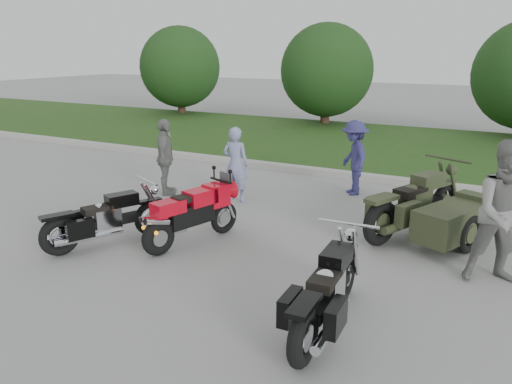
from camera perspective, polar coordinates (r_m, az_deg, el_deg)
The scene contains 13 objects.
ground at distance 7.36m, azimuth -6.84°, elevation -8.58°, with size 80.00×80.00×0.00m, color #969691.
curb at distance 12.46m, azimuth 8.88°, elevation 2.13°, with size 60.00×0.30×0.15m, color #A8A59E.
grass_strip at distance 16.36m, azimuth 13.68°, elevation 5.21°, with size 60.00×8.00×0.14m, color #395D20.
tree_far_left at distance 23.50m, azimuth -8.68°, elevation 13.93°, with size 3.60×3.60×4.00m.
tree_mid_left at distance 20.18m, azimuth 8.07°, elevation 13.60°, with size 3.60×3.60×4.00m.
sportbike_red at distance 8.02m, azimuth -7.50°, elevation -2.39°, with size 0.73×1.86×0.90m.
cruiser_left at distance 8.30m, azimuth -17.22°, elevation -3.22°, with size 1.02×1.95×0.81m.
cruiser_right at distance 5.67m, azimuth 7.99°, elevation -11.68°, with size 0.41×2.21×0.85m.
cruiser_sidecar at distance 8.57m, azimuth 19.80°, elevation -2.47°, with size 1.85×2.43×0.99m.
person_stripe at distance 10.18m, azimuth -2.33°, elevation 3.18°, with size 0.56×0.37×1.55m, color #848AB3.
person_grey at distance 7.32m, azimuth 26.74°, elevation -2.23°, with size 0.95×0.74×1.95m, color gray.
person_denim at distance 10.87m, azimuth 11.11°, elevation 3.85°, with size 1.03×0.59×1.60m, color navy.
person_back at distance 10.81m, azimuth -10.33°, elevation 3.92°, with size 0.96×0.40×1.63m, color gray.
Camera 1 is at (3.85, -5.46, 3.08)m, focal length 35.00 mm.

